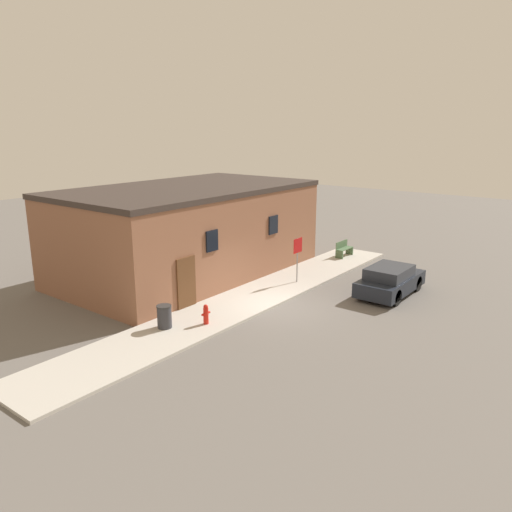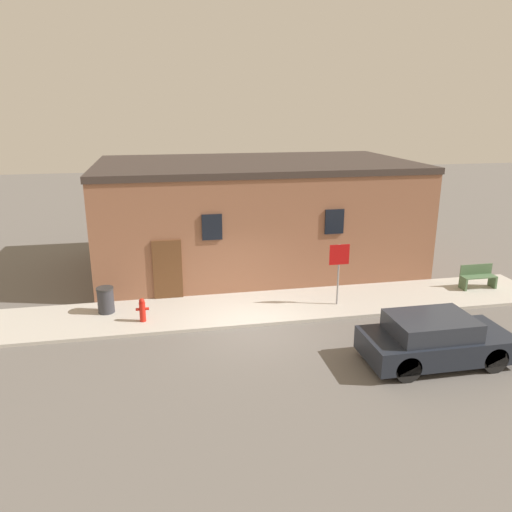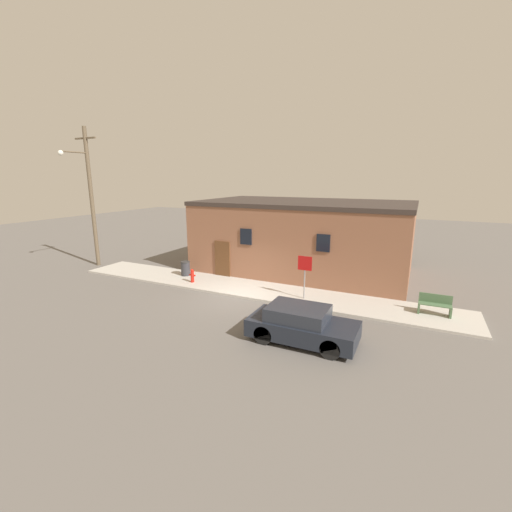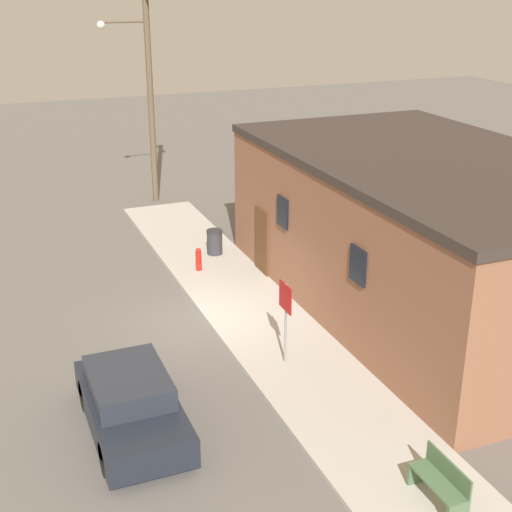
{
  "view_description": "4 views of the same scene",
  "coord_description": "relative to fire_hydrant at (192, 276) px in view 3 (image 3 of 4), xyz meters",
  "views": [
    {
      "loc": [
        -15.94,
        -11.21,
        7.27
      ],
      "look_at": [
        0.4,
        1.39,
        1.88
      ],
      "focal_mm": 35.0,
      "sensor_mm": 36.0,
      "label": 1
    },
    {
      "loc": [
        -2.6,
        -13.92,
        6.59
      ],
      "look_at": [
        0.4,
        1.39,
        1.88
      ],
      "focal_mm": 35.0,
      "sensor_mm": 36.0,
      "label": 2
    },
    {
      "loc": [
        7.85,
        -14.14,
        5.86
      ],
      "look_at": [
        0.4,
        1.39,
        1.88
      ],
      "focal_mm": 24.0,
      "sensor_mm": 36.0,
      "label": 3
    },
    {
      "loc": [
        17.22,
        -5.41,
        9.05
      ],
      "look_at": [
        0.4,
        1.39,
        1.88
      ],
      "focal_mm": 50.0,
      "sensor_mm": 36.0,
      "label": 4
    }
  ],
  "objects": [
    {
      "name": "ground_plane",
      "position": [
        3.31,
        -0.88,
        -0.49
      ],
      "size": [
        80.0,
        80.0,
        0.0
      ],
      "primitive_type": "plane",
      "color": "#66605B"
    },
    {
      "name": "sidewalk",
      "position": [
        3.31,
        0.51,
        -0.44
      ],
      "size": [
        21.35,
        2.78,
        0.11
      ],
      "color": "#BCB7AD",
      "rests_on": "ground"
    },
    {
      "name": "brick_building",
      "position": [
        4.64,
        5.49,
        1.72
      ],
      "size": [
        12.74,
        7.31,
        4.42
      ],
      "color": "#8E5B42",
      "rests_on": "ground"
    },
    {
      "name": "fire_hydrant",
      "position": [
        0.0,
        0.0,
        0.0
      ],
      "size": [
        0.41,
        0.19,
        0.76
      ],
      "color": "red",
      "rests_on": "sidewalk"
    },
    {
      "name": "stop_sign",
      "position": [
        6.46,
        0.16,
        1.1
      ],
      "size": [
        0.69,
        0.06,
        2.11
      ],
      "color": "gray",
      "rests_on": "sidewalk"
    },
    {
      "name": "bench",
      "position": [
        12.11,
        0.7,
        0.03
      ],
      "size": [
        1.29,
        0.44,
        0.86
      ],
      "color": "#4C6B47",
      "rests_on": "sidewalk"
    },
    {
      "name": "trash_bin",
      "position": [
        -1.18,
        0.96,
        0.05
      ],
      "size": [
        0.55,
        0.55,
        0.86
      ],
      "color": "#333338",
      "rests_on": "sidewalk"
    },
    {
      "name": "utility_pole",
      "position": [
        -8.34,
        0.62,
        4.31
      ],
      "size": [
        1.8,
        2.08,
        8.98
      ],
      "color": "brown",
      "rests_on": "ground"
    },
    {
      "name": "parked_car",
      "position": [
        7.67,
        -3.94,
        0.15
      ],
      "size": [
        3.9,
        1.78,
        1.32
      ],
      "color": "black",
      "rests_on": "ground"
    }
  ]
}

